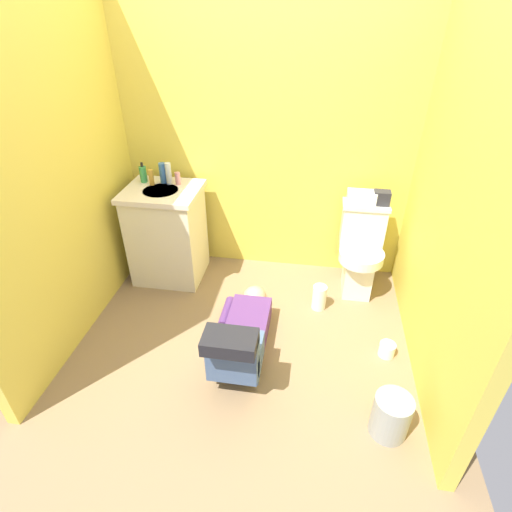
% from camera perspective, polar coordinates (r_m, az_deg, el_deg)
% --- Properties ---
extents(ground_plane, '(2.84, 2.93, 0.04)m').
position_cam_1_polar(ground_plane, '(3.06, -1.47, -11.04)').
color(ground_plane, '#85694A').
extents(wall_back, '(2.50, 0.08, 2.40)m').
position_cam_1_polar(wall_back, '(3.32, 1.46, 17.15)').
color(wall_back, '#DCC64A').
rests_on(wall_back, ground_plane).
extents(wall_left, '(0.08, 1.93, 2.40)m').
position_cam_1_polar(wall_left, '(2.85, -26.98, 10.92)').
color(wall_left, '#DCC64A').
rests_on(wall_left, ground_plane).
extents(wall_right, '(0.08, 1.93, 2.40)m').
position_cam_1_polar(wall_right, '(2.47, 27.14, 7.76)').
color(wall_right, '#DCC64A').
rests_on(wall_right, ground_plane).
extents(toilet, '(0.36, 0.46, 0.75)m').
position_cam_1_polar(toilet, '(3.36, 14.60, 0.69)').
color(toilet, white).
rests_on(toilet, ground_plane).
extents(vanity_cabinet, '(0.60, 0.52, 0.82)m').
position_cam_1_polar(vanity_cabinet, '(3.48, -12.48, 3.20)').
color(vanity_cabinet, beige).
rests_on(vanity_cabinet, ground_plane).
extents(faucet, '(0.02, 0.02, 0.10)m').
position_cam_1_polar(faucet, '(3.41, -12.59, 10.95)').
color(faucet, silver).
rests_on(faucet, vanity_cabinet).
extents(person_plumber, '(0.39, 1.06, 0.52)m').
position_cam_1_polar(person_plumber, '(2.77, -2.01, -11.20)').
color(person_plumber, '#512D6B').
rests_on(person_plumber, ground_plane).
extents(tissue_box, '(0.22, 0.11, 0.10)m').
position_cam_1_polar(tissue_box, '(3.24, 14.78, 8.09)').
color(tissue_box, silver).
rests_on(tissue_box, toilet).
extents(toiletry_bag, '(0.12, 0.09, 0.11)m').
position_cam_1_polar(toiletry_bag, '(3.25, 17.42, 7.89)').
color(toiletry_bag, '#26262D').
rests_on(toiletry_bag, toilet).
extents(soap_dispenser, '(0.06, 0.06, 0.17)m').
position_cam_1_polar(soap_dispenser, '(3.46, -15.74, 11.14)').
color(soap_dispenser, '#38974F').
rests_on(soap_dispenser, vanity_cabinet).
extents(bottle_amber, '(0.04, 0.04, 0.13)m').
position_cam_1_polar(bottle_amber, '(3.38, -14.68, 10.76)').
color(bottle_amber, gold).
rests_on(bottle_amber, vanity_cabinet).
extents(bottle_blue, '(0.06, 0.06, 0.16)m').
position_cam_1_polar(bottle_blue, '(3.40, -13.07, 11.43)').
color(bottle_blue, '#396CB2').
rests_on(bottle_blue, vanity_cabinet).
extents(bottle_clear, '(0.05, 0.05, 0.17)m').
position_cam_1_polar(bottle_clear, '(3.37, -12.32, 11.39)').
color(bottle_clear, silver).
rests_on(bottle_clear, vanity_cabinet).
extents(bottle_pink, '(0.04, 0.04, 0.10)m').
position_cam_1_polar(bottle_pink, '(3.35, -11.06, 10.77)').
color(bottle_pink, pink).
rests_on(bottle_pink, vanity_cabinet).
extents(trash_can, '(0.21, 0.21, 0.27)m').
position_cam_1_polar(trash_can, '(2.53, 18.61, -20.74)').
color(trash_can, '#959A93').
rests_on(trash_can, ground_plane).
extents(paper_towel_roll, '(0.11, 0.11, 0.21)m').
position_cam_1_polar(paper_towel_roll, '(3.23, 8.97, -5.82)').
color(paper_towel_roll, white).
rests_on(paper_towel_roll, ground_plane).
extents(toilet_paper_roll, '(0.11, 0.11, 0.10)m').
position_cam_1_polar(toilet_paper_roll, '(2.99, 18.11, -12.51)').
color(toilet_paper_roll, white).
rests_on(toilet_paper_roll, ground_plane).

